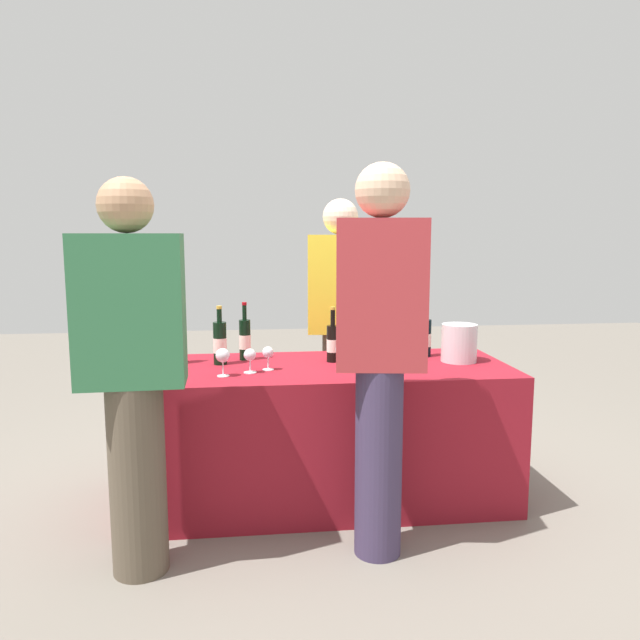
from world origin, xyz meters
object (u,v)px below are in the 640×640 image
object	(u,v)px
wine_bottle_1	(220,343)
guest_1	(380,346)
wine_glass_0	(223,356)
wine_glass_1	(250,356)
wine_glass_4	(408,351)
guest_0	(133,367)
wine_bottle_6	(401,338)
wine_bottle_7	(425,337)
wine_bottle_3	(333,343)
wine_bottle_4	(360,340)
ice_bucket	(459,343)
wine_glass_2	(268,353)
wine_glass_3	(342,351)
wine_bottle_5	(379,340)
wine_bottle_2	(245,339)
server_pouring	(340,320)
wine_bottle_0	(178,344)

from	to	relation	value
wine_bottle_1	guest_1	bearing A→B (deg)	-44.70
wine_glass_0	wine_glass_1	xyz separation A→B (m)	(0.13, 0.06, -0.01)
wine_glass_4	guest_0	distance (m)	1.43
guest_0	wine_bottle_6	bearing A→B (deg)	27.14
wine_bottle_6	wine_bottle_7	xyz separation A→B (m)	(0.16, 0.08, -0.01)
wine_bottle_3	wine_bottle_7	distance (m)	0.56
wine_bottle_4	wine_bottle_7	size ratio (longest dim) A/B	1.03
guest_1	wine_glass_4	bearing A→B (deg)	71.03
guest_0	guest_1	xyz separation A→B (m)	(1.05, 0.02, 0.06)
wine_bottle_6	wine_glass_0	world-z (taller)	wine_bottle_6
wine_bottle_3	ice_bucket	distance (m)	0.71
wine_glass_1	wine_glass_2	distance (m)	0.11
wine_bottle_4	wine_glass_3	world-z (taller)	wine_bottle_4
wine_bottle_5	wine_glass_4	xyz separation A→B (m)	(0.10, -0.25, -0.02)
wine_glass_1	wine_glass_2	xyz separation A→B (m)	(0.09, 0.05, -0.00)
ice_bucket	guest_1	world-z (taller)	guest_1
wine_bottle_7	ice_bucket	distance (m)	0.22
wine_bottle_2	wine_bottle_5	size ratio (longest dim) A/B	1.14
wine_bottle_4	server_pouring	distance (m)	0.54
ice_bucket	wine_bottle_6	bearing A→B (deg)	165.94
wine_bottle_4	guest_1	size ratio (longest dim) A/B	0.19
wine_bottle_3	wine_glass_4	world-z (taller)	wine_bottle_3
wine_bottle_4	wine_glass_0	distance (m)	0.79
wine_bottle_4	wine_bottle_0	bearing A→B (deg)	175.61
wine_bottle_5	guest_0	bearing A→B (deg)	-146.79
wine_bottle_1	guest_1	world-z (taller)	guest_1
guest_1	wine_glass_2	bearing A→B (deg)	138.97
wine_bottle_0	wine_bottle_4	xyz separation A→B (m)	(1.00, -0.08, 0.01)
wine_glass_0	ice_bucket	size ratio (longest dim) A/B	0.68
wine_bottle_3	wine_bottle_7	bearing A→B (deg)	8.56
guest_0	wine_bottle_1	bearing A→B (deg)	64.67
wine_bottle_5	guest_1	size ratio (longest dim) A/B	0.16
wine_bottle_0	wine_bottle_5	xyz separation A→B (m)	(1.12, -0.01, -0.00)
wine_glass_4	wine_bottle_6	bearing A→B (deg)	85.66
wine_glass_3	server_pouring	distance (m)	0.72
wine_bottle_4	wine_bottle_6	distance (m)	0.24
wine_bottle_7	server_pouring	xyz separation A→B (m)	(-0.44, 0.43, 0.05)
wine_glass_3	ice_bucket	xyz separation A→B (m)	(0.68, 0.12, 0.01)
wine_bottle_4	guest_0	distance (m)	1.32
wine_bottle_3	guest_1	size ratio (longest dim) A/B	0.18
wine_bottle_1	wine_glass_3	distance (m)	0.67
wine_glass_3	ice_bucket	distance (m)	0.69
wine_bottle_4	guest_1	bearing A→B (deg)	-93.53
wine_bottle_3	guest_0	size ratio (longest dim) A/B	0.18
wine_glass_0	wine_bottle_4	bearing A→B (deg)	19.67
wine_bottle_5	wine_glass_3	bearing A→B (deg)	-135.47
wine_bottle_1	wine_glass_3	xyz separation A→B (m)	(0.64, -0.20, -0.02)
wine_bottle_2	wine_bottle_6	size ratio (longest dim) A/B	0.99
wine_bottle_4	ice_bucket	world-z (taller)	wine_bottle_4
server_pouring	guest_1	world-z (taller)	guest_1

